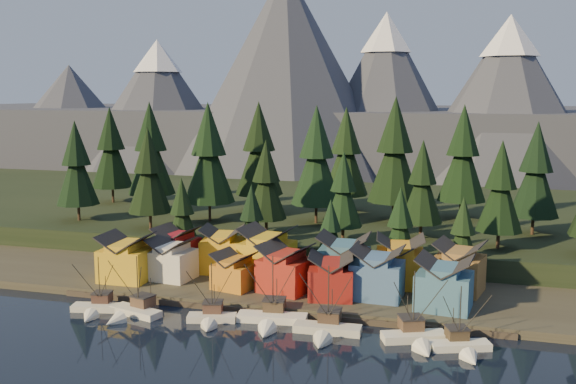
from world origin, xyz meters
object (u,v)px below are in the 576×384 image
(boat_5, at_px, (417,329))
(house_front_0, at_px, (126,256))
(boat_4, at_px, (326,322))
(house_front_1, at_px, (172,257))
(boat_1, at_px, (131,304))
(boat_6, at_px, (463,339))
(house_back_0, at_px, (176,247))
(boat_0, at_px, (97,302))
(boat_2, at_px, (211,310))
(boat_3, at_px, (271,311))
(house_back_1, at_px, (223,248))

(boat_5, height_order, house_front_0, boat_5)
(boat_4, xyz_separation_m, house_front_1, (-34.71, 17.00, 3.61))
(boat_1, xyz_separation_m, boat_6, (54.41, -0.04, -0.16))
(boat_4, xyz_separation_m, house_back_0, (-37.20, 24.19, 3.89))
(boat_0, height_order, boat_2, boat_2)
(house_front_1, bearing_deg, boat_0, -101.46)
(boat_3, bearing_deg, house_front_0, 153.46)
(boat_5, bearing_deg, house_front_1, 139.32)
(house_front_1, distance_m, house_back_0, 7.61)
(house_back_0, bearing_deg, house_front_0, -110.84)
(boat_5, height_order, boat_6, boat_5)
(house_back_0, bearing_deg, boat_3, -30.62)
(boat_4, bearing_deg, boat_2, 177.39)
(boat_0, xyz_separation_m, boat_2, (20.98, 0.78, 0.25))
(boat_3, xyz_separation_m, boat_6, (30.55, -3.15, -0.17))
(boat_1, relative_size, house_front_1, 1.30)
(boat_3, height_order, house_front_0, boat_3)
(boat_4, distance_m, house_front_0, 45.27)
(boat_1, distance_m, boat_6, 54.41)
(boat_1, height_order, boat_2, boat_1)
(boat_2, bearing_deg, house_front_1, 117.79)
(house_front_0, bearing_deg, boat_5, -14.58)
(boat_6, xyz_separation_m, house_front_1, (-55.44, 17.89, 3.80))
(boat_0, height_order, house_back_0, house_back_0)
(boat_2, xyz_separation_m, house_front_1, (-15.19, 16.88, 3.61))
(boat_0, xyz_separation_m, house_front_0, (-2.40, 14.52, 4.34))
(boat_1, distance_m, house_front_0, 17.84)
(boat_1, distance_m, boat_2, 14.19)
(house_front_0, distance_m, house_front_1, 8.78)
(house_back_0, bearing_deg, boat_0, -89.52)
(boat_5, distance_m, house_back_0, 56.46)
(boat_2, relative_size, boat_6, 1.03)
(boat_0, xyz_separation_m, boat_5, (54.43, 1.19, 0.37))
(boat_1, xyz_separation_m, boat_5, (47.60, 1.38, 0.15))
(boat_6, xyz_separation_m, house_front_0, (-63.63, 14.75, 4.27))
(house_back_0, bearing_deg, boat_4, -24.98)
(house_front_0, relative_size, house_back_0, 1.03)
(boat_1, relative_size, house_front_0, 1.22)
(boat_2, xyz_separation_m, boat_4, (19.52, -0.13, 0.01))
(boat_3, distance_m, house_front_0, 35.29)
(boat_5, relative_size, boat_6, 1.14)
(house_back_0, bearing_deg, house_front_1, -62.87)
(boat_6, bearing_deg, boat_3, 153.75)
(boat_0, height_order, boat_3, boat_3)
(house_back_1, bearing_deg, boat_4, -51.76)
(boat_1, relative_size, boat_2, 1.05)
(boat_1, distance_m, house_front_1, 18.25)
(boat_2, height_order, boat_3, boat_3)
(house_front_0, bearing_deg, boat_4, -19.29)
(boat_5, xyz_separation_m, house_front_1, (-48.64, 16.47, 3.49))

